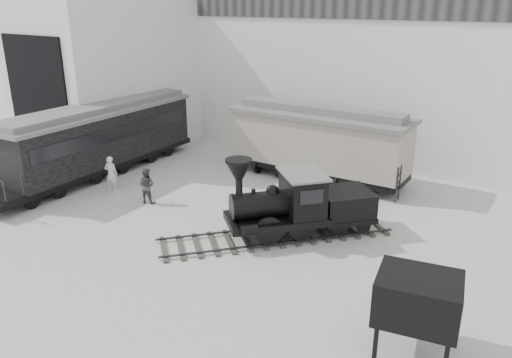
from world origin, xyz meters
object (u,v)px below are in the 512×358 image
Objects in this scene: coal_hopper at (417,304)px; visitor_a at (111,174)px; boxcar at (319,141)px; visitor_b at (146,185)px; locomotive at (294,208)px; passenger_coach at (100,138)px.

visitor_a is at bearing 156.19° from coal_hopper.
visitor_a is (-7.54, -7.40, -1.15)m from boxcar.
visitor_a is at bearing -18.45° from visitor_b.
locomotive reaches higher than visitor_a.
passenger_coach is (-10.13, -5.80, -0.11)m from boxcar.
coal_hopper is (18.76, -5.21, -0.44)m from passenger_coach.
visitor_b is 0.70× the size of coal_hopper.
passenger_coach is at bearing -151.44° from boxcar.
coal_hopper is (8.64, -11.00, -0.55)m from boxcar.
passenger_coach is at bearing -142.82° from locomotive.
visitor_b is (-7.42, -0.82, -0.38)m from locomotive.
boxcar is at bearing 151.25° from locomotive.
passenger_coach reaches higher than coal_hopper.
locomotive is 3.49× the size of coal_hopper.
locomotive is 7.56m from coal_hopper.
visitor_a is at bearing -136.78° from boxcar.
passenger_coach is 7.85× the size of visitor_b.
boxcar is at bearing 116.89° from coal_hopper.
locomotive is 10.01m from visitor_a.
visitor_a is (2.59, -1.60, -1.05)m from passenger_coach.
visitor_b is at bearing 154.33° from coal_hopper.
passenger_coach is at bearing 153.26° from coal_hopper.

